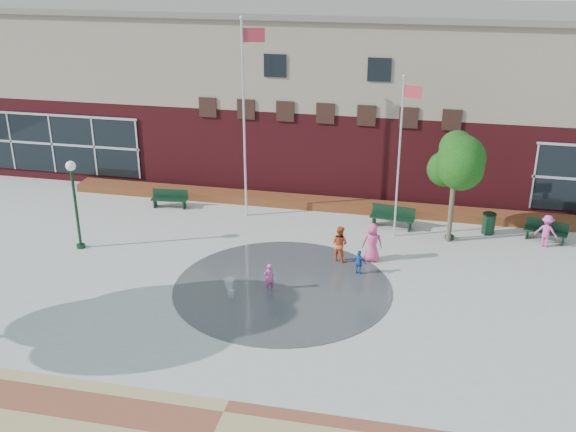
% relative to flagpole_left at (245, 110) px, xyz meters
% --- Properties ---
extents(ground, '(120.00, 120.00, 0.00)m').
position_rel_flagpole_left_xyz_m(ground, '(3.29, -9.78, -5.22)').
color(ground, '#666056').
rests_on(ground, ground).
extents(plaza_concrete, '(46.00, 18.00, 0.01)m').
position_rel_flagpole_left_xyz_m(plaza_concrete, '(3.29, -5.78, -5.21)').
color(plaza_concrete, '#A8A8A0').
rests_on(plaza_concrete, ground).
extents(splash_pad, '(8.40, 8.40, 0.01)m').
position_rel_flagpole_left_xyz_m(splash_pad, '(3.29, -6.78, -5.21)').
color(splash_pad, '#383A3D').
rests_on(splash_pad, ground).
extents(library_building, '(44.40, 10.40, 9.20)m').
position_rel_flagpole_left_xyz_m(library_building, '(3.29, 7.70, -0.57)').
color(library_building, '#5A141A').
rests_on(library_building, ground).
extents(flower_bed, '(26.00, 1.20, 0.40)m').
position_rel_flagpole_left_xyz_m(flower_bed, '(3.29, 1.82, -5.22)').
color(flower_bed, '#A70A19').
rests_on(flower_bed, ground).
extents(flagpole_left, '(1.08, 0.33, 9.37)m').
position_rel_flagpole_left_xyz_m(flagpole_left, '(0.00, 0.00, 0.00)').
color(flagpole_left, silver).
rests_on(flagpole_left, ground).
extents(flagpole_right, '(0.84, 0.40, 7.29)m').
position_rel_flagpole_left_xyz_m(flagpole_right, '(7.16, -0.96, -1.15)').
color(flagpole_right, silver).
rests_on(flagpole_right, ground).
extents(lamp_left, '(0.42, 0.42, 3.96)m').
position_rel_flagpole_left_xyz_m(lamp_left, '(-6.08, -5.11, -2.76)').
color(lamp_left, '#13321E').
rests_on(lamp_left, ground).
extents(lamp_right, '(0.45, 0.45, 4.27)m').
position_rel_flagpole_left_xyz_m(lamp_right, '(9.57, -0.74, -2.56)').
color(lamp_right, '#13321E').
rests_on(lamp_right, ground).
extents(bench_left, '(1.83, 0.65, 0.90)m').
position_rel_flagpole_left_xyz_m(bench_left, '(-4.07, 0.19, -4.93)').
color(bench_left, '#13321E').
rests_on(bench_left, ground).
extents(bench_mid, '(2.09, 0.88, 1.02)m').
position_rel_flagpole_left_xyz_m(bench_mid, '(6.95, 0.02, -4.89)').
color(bench_mid, '#13321E').
rests_on(bench_mid, ground).
extents(bench_right, '(1.89, 1.00, 0.92)m').
position_rel_flagpole_left_xyz_m(bench_right, '(13.70, -0.03, -4.92)').
color(bench_right, '#13321E').
rests_on(bench_right, ground).
extents(trash_can, '(0.60, 0.60, 0.99)m').
position_rel_flagpole_left_xyz_m(trash_can, '(11.27, 0.27, -4.71)').
color(trash_can, '#13321E').
rests_on(trash_can, ground).
extents(tree_mid, '(2.96, 2.96, 4.99)m').
position_rel_flagpole_left_xyz_m(tree_mid, '(9.51, -1.00, -1.58)').
color(tree_mid, '#4B4031').
rests_on(tree_mid, ground).
extents(water_jet_a, '(0.41, 0.41, 0.80)m').
position_rel_flagpole_left_xyz_m(water_jet_a, '(1.56, -8.06, -5.22)').
color(water_jet_a, white).
rests_on(water_jet_a, ground).
extents(water_jet_b, '(0.18, 0.18, 0.41)m').
position_rel_flagpole_left_xyz_m(water_jet_b, '(1.68, -8.11, -5.22)').
color(water_jet_b, white).
rests_on(water_jet_b, ground).
extents(child_splash, '(0.49, 0.47, 1.13)m').
position_rel_flagpole_left_xyz_m(child_splash, '(2.84, -7.08, -4.65)').
color(child_splash, '#DD4E94').
rests_on(child_splash, ground).
extents(adult_red, '(0.94, 0.85, 1.57)m').
position_rel_flagpole_left_xyz_m(adult_red, '(5.06, -3.97, -4.43)').
color(adult_red, '#D15A27').
rests_on(adult_red, ground).
extents(adult_pink, '(0.89, 0.64, 1.68)m').
position_rel_flagpole_left_xyz_m(adult_pink, '(6.39, -3.67, -4.38)').
color(adult_pink, '#E2477F').
rests_on(adult_pink, ground).
extents(child_blue, '(0.66, 0.44, 1.04)m').
position_rel_flagpole_left_xyz_m(child_blue, '(6.01, -5.01, -4.70)').
color(child_blue, '#2354AC').
rests_on(child_blue, ground).
extents(person_bench, '(1.07, 0.81, 1.47)m').
position_rel_flagpole_left_xyz_m(person_bench, '(13.62, -0.64, -4.48)').
color(person_bench, '#E548AB').
rests_on(person_bench, ground).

